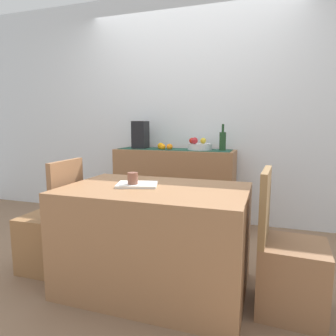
{
  "coord_description": "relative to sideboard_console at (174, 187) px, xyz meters",
  "views": [
    {
      "loc": [
        0.91,
        -2.4,
        1.18
      ],
      "look_at": [
        -0.02,
        0.36,
        0.75
      ],
      "focal_mm": 32.35,
      "sensor_mm": 36.0,
      "label": 1
    }
  ],
  "objects": [
    {
      "name": "ground_plane",
      "position": [
        0.12,
        -0.92,
        -0.45
      ],
      "size": [
        6.4,
        6.4,
        0.02
      ],
      "primitive_type": "cube",
      "color": "#84654C",
      "rests_on": "ground"
    },
    {
      "name": "room_wall_rear",
      "position": [
        0.12,
        0.26,
        0.91
      ],
      "size": [
        6.4,
        0.06,
        2.7
      ],
      "primitive_type": "cube",
      "color": "silver",
      "rests_on": "ground"
    },
    {
      "name": "sideboard_console",
      "position": [
        0.0,
        0.0,
        0.0
      ],
      "size": [
        1.38,
        0.42,
        0.88
      ],
      "primitive_type": "cube",
      "color": "#986742",
      "rests_on": "ground"
    },
    {
      "name": "table_runner",
      "position": [
        0.0,
        0.0,
        0.44
      ],
      "size": [
        1.3,
        0.32,
        0.01
      ],
      "primitive_type": "cube",
      "color": "#214B3C",
      "rests_on": "sideboard_console"
    },
    {
      "name": "fruit_bowl",
      "position": [
        0.3,
        0.0,
        0.48
      ],
      "size": [
        0.27,
        0.27,
        0.07
      ],
      "primitive_type": "cylinder",
      "color": "silver",
      "rests_on": "table_runner"
    },
    {
      "name": "apple_right",
      "position": [
        0.33,
        0.02,
        0.55
      ],
      "size": [
        0.06,
        0.06,
        0.06
      ],
      "primitive_type": "sphere",
      "color": "gold",
      "rests_on": "fruit_bowl"
    },
    {
      "name": "apple_left",
      "position": [
        0.21,
        -0.01,
        0.55
      ],
      "size": [
        0.06,
        0.06,
        0.06
      ],
      "primitive_type": "sphere",
      "color": "red",
      "rests_on": "fruit_bowl"
    },
    {
      "name": "apple_rear",
      "position": [
        0.26,
        -0.07,
        0.55
      ],
      "size": [
        0.07,
        0.07,
        0.07
      ],
      "primitive_type": "sphere",
      "color": "red",
      "rests_on": "fruit_bowl"
    },
    {
      "name": "wine_bottle",
      "position": [
        0.55,
        -0.0,
        0.55
      ],
      "size": [
        0.07,
        0.07,
        0.29
      ],
      "color": "#1D3E1F",
      "rests_on": "sideboard_console"
    },
    {
      "name": "coffee_maker",
      "position": [
        -0.42,
        0.0,
        0.6
      ],
      "size": [
        0.16,
        0.18,
        0.33
      ],
      "primitive_type": "cube",
      "color": "black",
      "rests_on": "sideboard_console"
    },
    {
      "name": "orange_loose_far",
      "position": [
        -0.16,
        -0.02,
        0.48
      ],
      "size": [
        0.08,
        0.08,
        0.08
      ],
      "primitive_type": "sphere",
      "color": "orange",
      "rests_on": "sideboard_console"
    },
    {
      "name": "orange_loose_mid",
      "position": [
        -0.11,
        -0.09,
        0.47
      ],
      "size": [
        0.07,
        0.07,
        0.07
      ],
      "primitive_type": "sphere",
      "color": "orange",
      "rests_on": "sideboard_console"
    },
    {
      "name": "orange_loose_near_bowl",
      "position": [
        -0.04,
        -0.06,
        0.48
      ],
      "size": [
        0.07,
        0.07,
        0.07
      ],
      "primitive_type": "sphere",
      "color": "orange",
      "rests_on": "sideboard_console"
    },
    {
      "name": "dining_table",
      "position": [
        0.3,
        -1.4,
        -0.07
      ],
      "size": [
        1.27,
        0.81,
        0.74
      ],
      "primitive_type": "cube",
      "color": "#9C6C47",
      "rests_on": "ground"
    },
    {
      "name": "open_book",
      "position": [
        0.16,
        -1.39,
        0.31
      ],
      "size": [
        0.33,
        0.28,
        0.02
      ],
      "primitive_type": "cube",
      "rotation": [
        0.0,
        0.0,
        0.29
      ],
      "color": "white",
      "rests_on": "dining_table"
    },
    {
      "name": "coffee_cup",
      "position": [
        0.14,
        -1.43,
        0.35
      ],
      "size": [
        0.07,
        0.07,
        0.1
      ],
      "primitive_type": "cylinder",
      "color": "brown",
      "rests_on": "dining_table"
    },
    {
      "name": "chair_near_window",
      "position": [
        -0.6,
        -1.4,
        -0.17
      ],
      "size": [
        0.41,
        0.41,
        0.9
      ],
      "color": "#94673E",
      "rests_on": "ground"
    },
    {
      "name": "chair_by_corner",
      "position": [
        1.19,
        -1.4,
        -0.17
      ],
      "size": [
        0.42,
        0.42,
        0.9
      ],
      "color": "#8C6141",
      "rests_on": "ground"
    }
  ]
}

